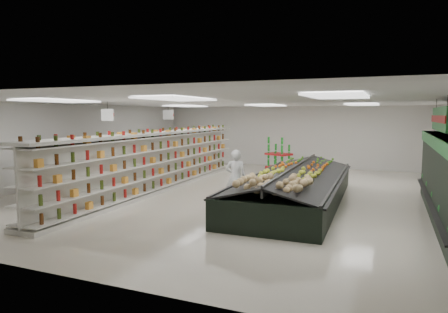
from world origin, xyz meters
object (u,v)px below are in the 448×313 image
at_px(gondola_center, 159,163).
at_px(shopper_background, 215,154).
at_px(shopper_main, 236,178).
at_px(gondola_left, 133,160).
at_px(soda_endcap, 279,155).
at_px(produce_island, 295,186).

bearing_deg(gondola_center, shopper_background, 90.89).
relative_size(shopper_main, shopper_background, 1.04).
bearing_deg(shopper_main, gondola_left, -43.09).
height_order(shopper_main, shopper_background, shopper_main).
bearing_deg(soda_endcap, gondola_left, -131.00).
bearing_deg(gondola_left, shopper_main, -25.45).
bearing_deg(shopper_background, gondola_left, 168.45).
bearing_deg(soda_endcap, shopper_background, -156.18).
bearing_deg(soda_endcap, gondola_center, -111.78).
distance_m(gondola_left, soda_endcap, 7.31).
xyz_separation_m(gondola_center, shopper_background, (-0.20, 5.52, -0.16)).
distance_m(gondola_center, produce_island, 5.15).
height_order(gondola_left, shopper_background, gondola_left).
height_order(produce_island, soda_endcap, soda_endcap).
distance_m(gondola_left, produce_island, 7.37).
relative_size(gondola_center, produce_island, 1.56).
xyz_separation_m(gondola_left, shopper_background, (1.87, 4.23, -0.03)).
bearing_deg(shopper_background, gondola_center, -165.57).
relative_size(produce_island, shopper_main, 4.64).
distance_m(gondola_left, shopper_main, 6.20).
xyz_separation_m(produce_island, soda_endcap, (-2.41, 7.03, 0.20)).
bearing_deg(gondola_left, soda_endcap, 48.44).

